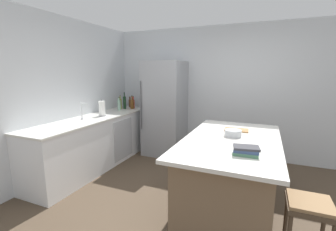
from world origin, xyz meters
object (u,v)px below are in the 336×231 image
Objects in this scene: refrigerator at (165,109)px; sink_faucet at (82,110)px; paper_towel_roll at (102,109)px; hot_sauce_bottle at (133,103)px; cutting_board at (236,130)px; bar_stool at (309,213)px; gin_bottle at (119,105)px; kitchen_island at (230,174)px; syrup_bottle at (130,103)px; wine_bottle at (125,102)px; cookbook_stack at (246,151)px; mixing_bowl at (233,133)px; olive_oil_bottle at (120,104)px; whiskey_bottle at (132,104)px.

refrigerator is 1.65m from sink_faucet.
paper_towel_roll reaches higher than hot_sauce_bottle.
cutting_board is (2.36, -1.18, -0.09)m from hot_sauce_bottle.
gin_bottle is (-3.22, 1.91, 0.51)m from bar_stool.
kitchen_island is 2.51m from paper_towel_roll.
sink_faucet reaches higher than syrup_bottle.
paper_towel_roll is (0.10, 0.38, -0.02)m from sink_faucet.
kitchen_island is at bearing -13.23° from paper_towel_roll.
gin_bottle reaches higher than kitchen_island.
hot_sauce_bottle is at bearing -33.48° from syrup_bottle.
wine_bottle is (-0.90, -0.12, 0.10)m from refrigerator.
hot_sauce_bottle reaches higher than kitchen_island.
cutting_board is (-0.20, 0.94, -0.03)m from cookbook_stack.
kitchen_island is 7.02× the size of gin_bottle.
mixing_bowl reaches higher than cutting_board.
olive_oil_bottle is (-2.51, 1.32, 0.57)m from kitchen_island.
refrigerator is 9.19× the size of mixing_bowl.
refrigerator is at bearing 19.34° from gin_bottle.
hot_sauce_bottle is (-2.36, 1.61, 0.55)m from kitchen_island.
wine_bottle is 1.17× the size of olive_oil_bottle.
kitchen_island is at bearing -34.25° from syrup_bottle.
wine_bottle is at bearing 151.94° from mixing_bowl.
wine_bottle reaches higher than sink_faucet.
hot_sauce_bottle is at bearing 140.40° from cookbook_stack.
wine_bottle reaches higher than syrup_bottle.
syrup_bottle reaches higher than mixing_bowl.
hot_sauce_bottle reaches higher than bar_stool.
wine_bottle is at bearing 96.09° from paper_towel_roll.
paper_towel_roll is 2.39m from cutting_board.
mixing_bowl is at bearing 90.91° from kitchen_island.
olive_oil_bottle is 3.27m from cookbook_stack.
gin_bottle is at bearing 162.12° from cutting_board.
cutting_board is (2.48, -0.80, -0.11)m from gin_bottle.
hot_sauce_bottle is 0.32m from olive_oil_bottle.
whiskey_bottle reaches higher than kitchen_island.
sink_faucet reaches higher than bar_stool.
olive_oil_bottle is (-0.13, 0.77, -0.01)m from paper_towel_roll.
cutting_board is (-0.75, 1.11, 0.40)m from bar_stool.
kitchen_island is 1.01m from bar_stool.
gin_bottle is at bearing -86.06° from syrup_bottle.
syrup_bottle is at bearing 146.52° from hot_sauce_bottle.
refrigerator is 1.93m from cutting_board.
mixing_bowl is at bearing -10.59° from paper_towel_roll.
whiskey_bottle reaches higher than syrup_bottle.
bar_stool is 1.17m from mixing_bowl.
bar_stool is 3.38m from sink_faucet.
wine_bottle is at bearing 89.08° from gin_bottle.
syrup_bottle is (-0.03, 1.53, -0.06)m from sink_faucet.
olive_oil_bottle is 1.15× the size of cookbook_stack.
cookbook_stack is (2.67, -1.94, -0.10)m from wine_bottle.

